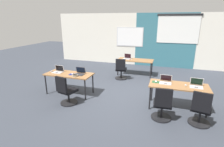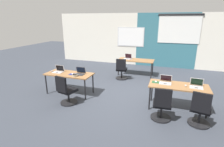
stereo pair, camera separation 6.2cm
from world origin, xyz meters
TOP-DOWN VIEW (x-y plane):
  - ground_plane at (0.00, 0.00)m, footprint 24.00×24.00m
  - back_wall_assembly at (0.04, 4.20)m, footprint 10.00×0.27m
  - desk_near_left at (-1.75, -0.60)m, footprint 1.60×0.70m
  - desk_near_right at (1.75, -0.60)m, footprint 1.60×0.70m
  - desk_far_center at (0.00, 2.20)m, footprint 1.60×0.70m
  - laptop_near_left_end at (-2.18, -0.57)m, footprint 0.33×0.28m
  - mouse_near_left_end at (-2.45, -0.59)m, footprint 0.06×0.10m
  - laptop_far_left at (-0.40, 2.24)m, footprint 0.36×0.31m
  - mouse_far_left at (-0.16, 2.16)m, footprint 0.07×0.11m
  - chair_far_left at (-0.46, 1.41)m, footprint 0.52×0.56m
  - laptop_near_right_end at (2.20, -0.59)m, footprint 0.35×0.32m
  - mouse_near_right_end at (1.93, -0.59)m, footprint 0.06×0.10m
  - chair_near_right_end at (2.25, -1.32)m, footprint 0.53×0.58m
  - laptop_near_right_inner at (1.39, -0.53)m, footprint 0.34×0.32m
  - mousepad_near_right_inner at (1.12, -0.54)m, footprint 0.22×0.19m
  - mouse_near_right_inner at (1.12, -0.54)m, footprint 0.07×0.11m
  - chair_near_right_inner at (1.36, -1.36)m, footprint 0.52×0.55m
  - laptop_near_left_inner at (-1.36, -0.56)m, footprint 0.34×0.30m
  - mousepad_near_left_inner at (-1.59, -0.64)m, footprint 0.22×0.19m
  - mouse_near_left_inner at (-1.59, -0.64)m, footprint 0.07×0.11m
  - chair_near_left_inner at (-1.40, -1.35)m, footprint 0.53×0.59m
  - snack_bowl at (-1.39, -0.82)m, footprint 0.18×0.18m

SIDE VIEW (x-z plane):
  - ground_plane at x=0.00m, z-range 0.00..0.00m
  - chair_far_left at x=-0.46m, z-range -0.08..0.84m
  - chair_near_right_end at x=2.25m, z-range -0.08..0.84m
  - chair_near_right_inner at x=1.36m, z-range -0.08..0.84m
  - chair_near_left_inner at x=-1.40m, z-range -0.08..0.84m
  - desk_near_left at x=-1.75m, z-range 0.30..1.02m
  - desk_near_right at x=1.75m, z-range 0.30..1.02m
  - desk_far_center at x=0.00m, z-range 0.30..1.02m
  - mousepad_near_right_inner at x=1.12m, z-range 0.72..0.72m
  - mousepad_near_left_inner at x=-1.59m, z-range 0.72..0.72m
  - mouse_near_left_end at x=-2.45m, z-range 0.72..0.75m
  - mouse_far_left at x=-0.16m, z-range 0.72..0.75m
  - mouse_near_right_end at x=1.93m, z-range 0.72..0.75m
  - mouse_near_right_inner at x=1.12m, z-range 0.72..0.76m
  - mouse_near_left_inner at x=-1.59m, z-range 0.72..0.76m
  - snack_bowl at x=-1.39m, z-range 0.72..0.79m
  - laptop_near_right_inner at x=1.39m, z-range 0.66..0.88m
  - laptop_near_left_inner at x=-1.36m, z-range 0.65..0.89m
  - laptop_near_right_end at x=2.20m, z-range 0.65..0.89m
  - laptop_near_left_end at x=-2.18m, z-range 0.65..0.89m
  - laptop_far_left at x=-0.40m, z-range 0.65..0.89m
  - back_wall_assembly at x=0.04m, z-range 0.01..2.81m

